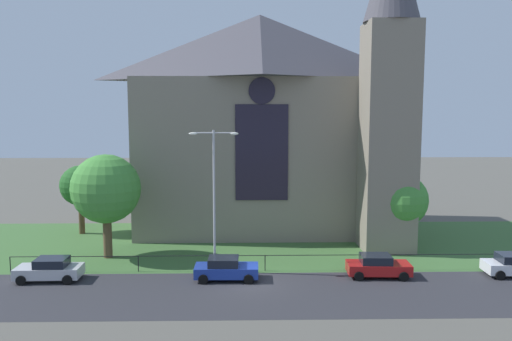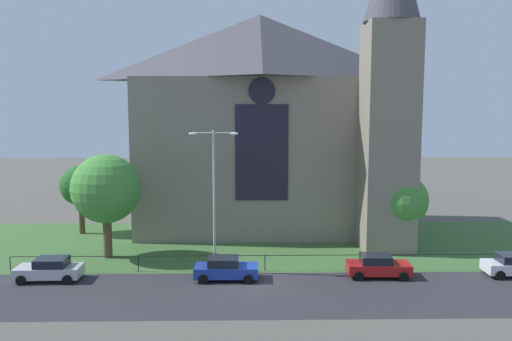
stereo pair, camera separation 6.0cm
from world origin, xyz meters
The scene contains 12 objects.
ground centered at (0.00, 10.00, 0.00)m, with size 160.00×160.00×0.00m, color #56544C.
road_asphalt centered at (0.00, -2.00, 0.00)m, with size 120.00×8.00×0.01m, color #2D2D33.
grass_verge centered at (0.00, 8.00, 0.00)m, with size 120.00×20.00×0.01m, color #3D6633.
church_building centered at (1.64, 15.50, 10.27)m, with size 23.20×16.20×26.00m.
iron_railing centered at (0.87, 2.50, 0.99)m, with size 35.49×0.07×1.13m.
tree_right_near centered at (11.98, 7.75, 4.04)m, with size 4.25×4.25×6.18m.
tree_left_near centered at (-11.03, 6.04, 5.28)m, with size 5.22×5.22×7.93m.
tree_left_far centered at (-15.47, 13.80, 4.40)m, with size 3.64×3.64×6.27m.
streetlamp_near centered at (-2.65, 2.40, 6.13)m, with size 3.37×0.26×9.87m.
parked_car_silver centered at (-13.44, 0.74, 0.74)m, with size 4.23×2.08×1.51m.
parked_car_blue centered at (-1.81, 0.67, 0.74)m, with size 4.22×2.07×1.51m.
parked_car_red centered at (8.43, 1.04, 0.74)m, with size 4.27×2.16×1.51m.
Camera 2 is at (-0.42, -32.08, 11.14)m, focal length 35.66 mm.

